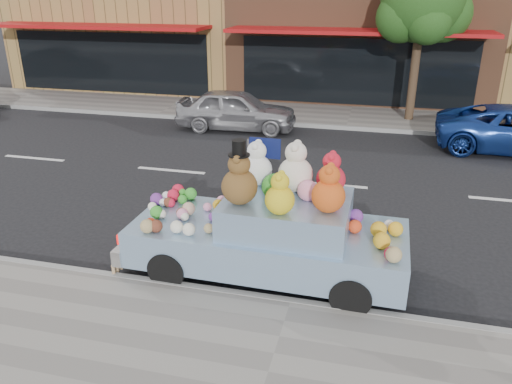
% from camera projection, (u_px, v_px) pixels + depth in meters
% --- Properties ---
extents(ground, '(120.00, 120.00, 0.00)m').
position_uv_depth(ground, '(329.00, 185.00, 11.77)').
color(ground, black).
rests_on(ground, ground).
extents(near_sidewalk, '(60.00, 3.00, 0.12)m').
position_uv_depth(near_sidewalk, '(268.00, 376.00, 5.93)').
color(near_sidewalk, gray).
rests_on(near_sidewalk, ground).
extents(far_sidewalk, '(60.00, 3.00, 0.12)m').
position_uv_depth(far_sidewalk, '(349.00, 117.00, 17.58)').
color(far_sidewalk, gray).
rests_on(far_sidewalk, ground).
extents(near_kerb, '(60.00, 0.12, 0.13)m').
position_uv_depth(near_kerb, '(291.00, 303.00, 7.27)').
color(near_kerb, gray).
rests_on(near_kerb, ground).
extents(far_kerb, '(60.00, 0.12, 0.13)m').
position_uv_depth(far_kerb, '(346.00, 128.00, 16.23)').
color(far_kerb, gray).
rests_on(far_kerb, ground).
extents(storefront_left, '(10.00, 9.80, 7.30)m').
position_uv_depth(storefront_left, '(148.00, 2.00, 23.35)').
color(storefront_left, olive).
rests_on(storefront_left, ground).
extents(storefront_mid, '(10.00, 9.80, 7.30)m').
position_uv_depth(storefront_mid, '(365.00, 4.00, 21.11)').
color(storefront_mid, brown).
rests_on(storefront_mid, ground).
extents(street_tree, '(3.00, 2.70, 5.22)m').
position_uv_depth(street_tree, '(423.00, 8.00, 15.77)').
color(street_tree, '#38281C').
rests_on(street_tree, ground).
extents(car_silver, '(3.93, 1.75, 1.31)m').
position_uv_depth(car_silver, '(236.00, 110.00, 16.03)').
color(car_silver, '#B2B1B6').
rests_on(car_silver, ground).
extents(art_car, '(4.51, 1.83, 2.33)m').
position_uv_depth(art_car, '(270.00, 228.00, 7.85)').
color(art_car, black).
rests_on(art_car, ground).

